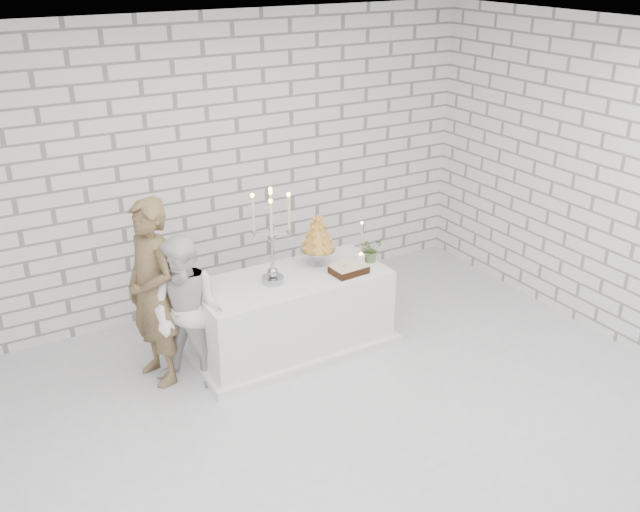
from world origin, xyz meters
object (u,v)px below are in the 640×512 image
(bride, at_px, (187,314))
(candelabra, at_px, (272,238))
(cake_table, at_px, (292,313))
(croquembouche, at_px, (318,239))
(groom, at_px, (153,293))

(bride, xyz_separation_m, candelabra, (0.85, 0.08, 0.49))
(candelabra, bearing_deg, cake_table, 2.17)
(croquembouche, bearing_deg, groom, 178.80)
(cake_table, bearing_deg, candelabra, -177.83)
(bride, height_order, croquembouche, bride)
(cake_table, distance_m, candelabra, 0.83)
(cake_table, bearing_deg, bride, -175.17)
(groom, bearing_deg, croquembouche, 76.00)
(groom, relative_size, bride, 1.21)
(bride, height_order, candelabra, candelabra)
(bride, bearing_deg, croquembouche, 55.18)
(groom, relative_size, croquembouche, 3.23)
(candelabra, distance_m, croquembouche, 0.59)
(candelabra, bearing_deg, bride, -174.57)
(cake_table, height_order, groom, groom)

